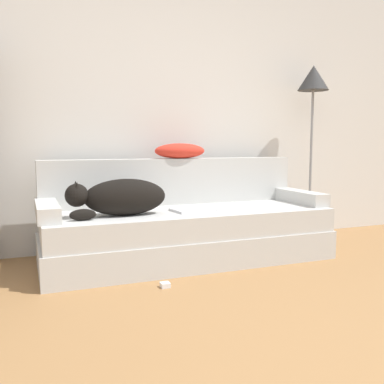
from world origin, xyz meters
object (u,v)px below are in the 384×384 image
Objects in this scene: laptop at (193,210)px; power_adapter at (165,285)px; dog at (120,197)px; throw_pillow at (180,151)px; floor_lamp at (313,90)px; couch at (188,235)px.

laptop is 0.74m from power_adapter.
power_adapter is at bearing -135.67° from laptop.
dog is 1.62× the size of throw_pillow.
dog is 0.44× the size of floor_lamp.
throw_pillow reaches higher than power_adapter.
throw_pillow is (0.06, 0.33, 0.67)m from couch.
power_adapter is at bearing -68.00° from dog.
laptop is 5.62× the size of power_adapter.
couch is 0.70m from power_adapter.
power_adapter is (-0.38, -0.48, -0.40)m from laptop.
throw_pillow reaches higher than couch.
laptop is (0.57, 0.01, -0.13)m from dog.
couch is 0.67m from dog.
couch is at bearing -99.67° from throw_pillow.
power_adapter is (0.19, -0.47, -0.53)m from dog.
couch reaches higher than power_adapter.
floor_lamp is 2.42m from power_adapter.
throw_pillow reaches higher than laptop.
laptop is at bearing -164.67° from floor_lamp.
couch is 1.88m from floor_lamp.
throw_pillow is at bearing 64.31° from power_adapter.
throw_pillow is at bearing 80.33° from couch.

